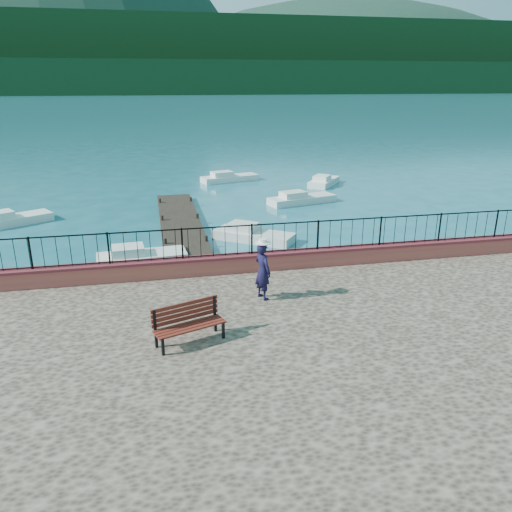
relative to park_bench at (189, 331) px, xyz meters
name	(u,v)px	position (x,y,z in m)	size (l,w,h in m)	color
ground	(291,361)	(2.67, 0.60, -1.48)	(2000.00, 2000.00, 0.00)	#19596B
parapet	(261,261)	(2.67, 4.30, 0.01)	(28.00, 0.46, 0.58)	#A24F3A
railing	(261,239)	(2.67, 4.30, 0.77)	(27.00, 0.05, 0.95)	black
dock	(183,233)	(0.67, 12.60, -1.33)	(2.00, 16.00, 0.30)	#2D231C
far_forest	(150,78)	(2.67, 300.60, 7.52)	(900.00, 60.00, 18.00)	black
foothills	(147,58)	(2.67, 360.60, 20.52)	(900.00, 120.00, 44.00)	black
companion_hill	(343,88)	(222.67, 560.60, -1.48)	(448.00, 384.00, 180.00)	#142D23
park_bench	(189,331)	(0.00, 0.00, 0.00)	(1.77, 1.08, 0.93)	black
person	(263,271)	(2.23, 2.10, 0.53)	(0.60, 0.39, 1.64)	black
hat	(263,241)	(2.23, 2.10, 1.41)	(0.44, 0.44, 0.12)	white
boat_0	(142,254)	(-1.21, 9.10, -1.08)	(3.55, 1.30, 0.80)	silver
boat_1	(254,232)	(3.87, 11.17, -1.08)	(3.74, 1.30, 0.80)	silver
boat_2	(302,197)	(8.26, 17.94, -1.08)	(4.20, 1.30, 0.80)	silver
boat_3	(11,217)	(-7.83, 16.44, -1.08)	(3.91, 1.30, 0.80)	silver
boat_4	(230,176)	(5.09, 25.78, -1.08)	(4.25, 1.30, 0.80)	silver
boat_5	(324,179)	(11.44, 23.02, -1.08)	(3.42, 1.30, 0.80)	silver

